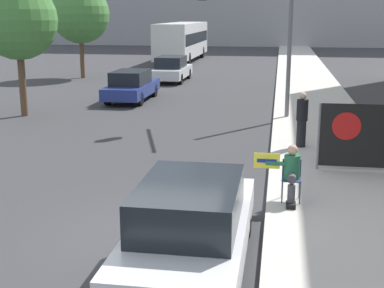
{
  "coord_description": "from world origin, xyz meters",
  "views": [
    {
      "loc": [
        2.25,
        -9.03,
        4.08
      ],
      "look_at": [
        0.16,
        3.72,
        0.9
      ],
      "focal_mm": 50.0,
      "sensor_mm": 36.0,
      "label": 1
    }
  ],
  "objects_px": {
    "seated_protester": "(291,172)",
    "car_on_road_nearest": "(131,86)",
    "pedestrian_behind": "(302,119)",
    "protest_banner": "(367,136)",
    "car_on_road_midblock": "(172,69)",
    "city_bus_on_road": "(183,39)",
    "traffic_light_pole": "(257,17)",
    "parked_car_curbside": "(191,225)",
    "street_tree_midblock": "(80,14)",
    "jogger_on_sidewalk": "(351,132)",
    "street_tree_near_curb": "(18,20)"
  },
  "relations": [
    {
      "from": "seated_protester",
      "to": "car_on_road_nearest",
      "type": "relative_size",
      "value": 0.27
    },
    {
      "from": "pedestrian_behind",
      "to": "protest_banner",
      "type": "distance_m",
      "value": 2.8
    },
    {
      "from": "car_on_road_midblock",
      "to": "city_bus_on_road",
      "type": "distance_m",
      "value": 14.06
    },
    {
      "from": "pedestrian_behind",
      "to": "traffic_light_pole",
      "type": "relative_size",
      "value": 0.3
    },
    {
      "from": "parked_car_curbside",
      "to": "car_on_road_midblock",
      "type": "distance_m",
      "value": 24.7
    },
    {
      "from": "car_on_road_midblock",
      "to": "city_bus_on_road",
      "type": "bearing_deg",
      "value": 97.53
    },
    {
      "from": "protest_banner",
      "to": "car_on_road_nearest",
      "type": "height_order",
      "value": "protest_banner"
    },
    {
      "from": "seated_protester",
      "to": "parked_car_curbside",
      "type": "xyz_separation_m",
      "value": [
        -1.63,
        -3.08,
        -0.07
      ]
    },
    {
      "from": "seated_protester",
      "to": "parked_car_curbside",
      "type": "bearing_deg",
      "value": -122.8
    },
    {
      "from": "protest_banner",
      "to": "car_on_road_midblock",
      "type": "relative_size",
      "value": 0.53
    },
    {
      "from": "parked_car_curbside",
      "to": "street_tree_midblock",
      "type": "height_order",
      "value": "street_tree_midblock"
    },
    {
      "from": "jogger_on_sidewalk",
      "to": "car_on_road_nearest",
      "type": "relative_size",
      "value": 0.36
    },
    {
      "from": "jogger_on_sidewalk",
      "to": "seated_protester",
      "type": "bearing_deg",
      "value": 43.02
    },
    {
      "from": "parked_car_curbside",
      "to": "car_on_road_nearest",
      "type": "height_order",
      "value": "parked_car_curbside"
    },
    {
      "from": "parked_car_curbside",
      "to": "traffic_light_pole",
      "type": "bearing_deg",
      "value": 88.16
    },
    {
      "from": "street_tree_near_curb",
      "to": "pedestrian_behind",
      "type": "bearing_deg",
      "value": -20.48
    },
    {
      "from": "street_tree_near_curb",
      "to": "car_on_road_midblock",
      "type": "bearing_deg",
      "value": 73.02
    },
    {
      "from": "car_on_road_midblock",
      "to": "protest_banner",
      "type": "bearing_deg",
      "value": -64.67
    },
    {
      "from": "parked_car_curbside",
      "to": "city_bus_on_road",
      "type": "bearing_deg",
      "value": 100.49
    },
    {
      "from": "car_on_road_nearest",
      "to": "traffic_light_pole",
      "type": "bearing_deg",
      "value": -33.88
    },
    {
      "from": "parked_car_curbside",
      "to": "city_bus_on_road",
      "type": "relative_size",
      "value": 0.37
    },
    {
      "from": "pedestrian_behind",
      "to": "traffic_light_pole",
      "type": "bearing_deg",
      "value": -117.59
    },
    {
      "from": "pedestrian_behind",
      "to": "car_on_road_nearest",
      "type": "height_order",
      "value": "pedestrian_behind"
    },
    {
      "from": "pedestrian_behind",
      "to": "traffic_light_pole",
      "type": "height_order",
      "value": "traffic_light_pole"
    },
    {
      "from": "jogger_on_sidewalk",
      "to": "car_on_road_nearest",
      "type": "height_order",
      "value": "jogger_on_sidewalk"
    },
    {
      "from": "street_tree_midblock",
      "to": "pedestrian_behind",
      "type": "bearing_deg",
      "value": -52.0
    },
    {
      "from": "protest_banner",
      "to": "street_tree_midblock",
      "type": "height_order",
      "value": "street_tree_midblock"
    },
    {
      "from": "city_bus_on_road",
      "to": "parked_car_curbside",
      "type": "bearing_deg",
      "value": -79.51
    },
    {
      "from": "jogger_on_sidewalk",
      "to": "city_bus_on_road",
      "type": "bearing_deg",
      "value": -93.33
    },
    {
      "from": "seated_protester",
      "to": "city_bus_on_road",
      "type": "relative_size",
      "value": 0.1
    },
    {
      "from": "seated_protester",
      "to": "city_bus_on_road",
      "type": "distance_m",
      "value": 36.04
    },
    {
      "from": "pedestrian_behind",
      "to": "car_on_road_nearest",
      "type": "bearing_deg",
      "value": -95.66
    },
    {
      "from": "pedestrian_behind",
      "to": "street_tree_midblock",
      "type": "relative_size",
      "value": 0.28
    },
    {
      "from": "seated_protester",
      "to": "traffic_light_pole",
      "type": "bearing_deg",
      "value": 92.5
    },
    {
      "from": "parked_car_curbside",
      "to": "city_bus_on_road",
      "type": "height_order",
      "value": "city_bus_on_road"
    },
    {
      "from": "pedestrian_behind",
      "to": "city_bus_on_road",
      "type": "height_order",
      "value": "city_bus_on_road"
    },
    {
      "from": "traffic_light_pole",
      "to": "jogger_on_sidewalk",
      "type": "bearing_deg",
      "value": -64.7
    },
    {
      "from": "jogger_on_sidewalk",
      "to": "protest_banner",
      "type": "bearing_deg",
      "value": 88.33
    },
    {
      "from": "street_tree_near_curb",
      "to": "traffic_light_pole",
      "type": "bearing_deg",
      "value": 2.41
    },
    {
      "from": "pedestrian_behind",
      "to": "city_bus_on_road",
      "type": "relative_size",
      "value": 0.13
    },
    {
      "from": "jogger_on_sidewalk",
      "to": "car_on_road_nearest",
      "type": "bearing_deg",
      "value": -70.03
    },
    {
      "from": "seated_protester",
      "to": "city_bus_on_road",
      "type": "height_order",
      "value": "city_bus_on_road"
    },
    {
      "from": "car_on_road_midblock",
      "to": "street_tree_midblock",
      "type": "distance_m",
      "value": 6.87
    },
    {
      "from": "parked_car_curbside",
      "to": "protest_banner",
      "type": "bearing_deg",
      "value": 58.07
    },
    {
      "from": "parked_car_curbside",
      "to": "pedestrian_behind",
      "type": "bearing_deg",
      "value": 75.84
    },
    {
      "from": "jogger_on_sidewalk",
      "to": "car_on_road_midblock",
      "type": "relative_size",
      "value": 0.35
    },
    {
      "from": "car_on_road_midblock",
      "to": "seated_protester",
      "type": "bearing_deg",
      "value": -72.03
    },
    {
      "from": "jogger_on_sidewalk",
      "to": "city_bus_on_road",
      "type": "height_order",
      "value": "city_bus_on_road"
    },
    {
      "from": "traffic_light_pole",
      "to": "city_bus_on_road",
      "type": "xyz_separation_m",
      "value": [
        -7.44,
        25.54,
        -2.04
      ]
    },
    {
      "from": "jogger_on_sidewalk",
      "to": "car_on_road_nearest",
      "type": "xyz_separation_m",
      "value": [
        -8.86,
        10.07,
        -0.27
      ]
    }
  ]
}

